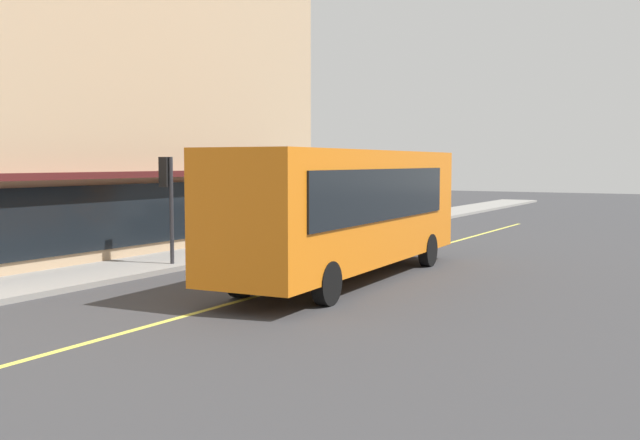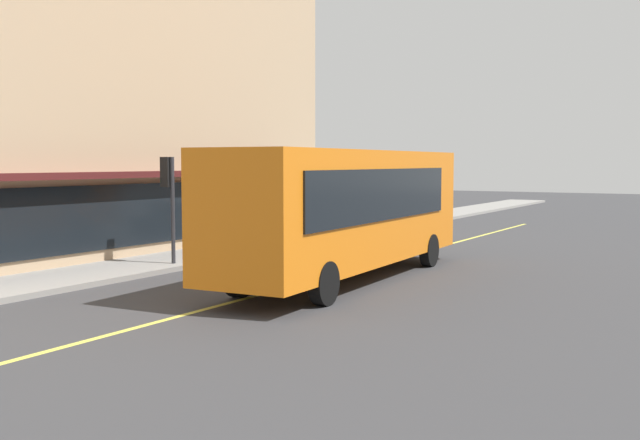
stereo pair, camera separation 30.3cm
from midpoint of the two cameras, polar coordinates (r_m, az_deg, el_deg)
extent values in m
plane|color=#38383A|center=(23.16, 4.20, -3.49)|extent=(120.00, 120.00, 0.00)
cube|color=gray|center=(26.14, -7.08, -2.44)|extent=(80.00, 2.83, 0.15)
cube|color=#D8D14C|center=(23.16, 4.20, -3.48)|extent=(36.00, 0.16, 0.01)
cube|color=tan|center=(28.60, -20.87, 12.19)|extent=(22.83, 9.57, 14.37)
cube|color=#4C1919|center=(24.62, -13.21, 3.42)|extent=(15.98, 0.70, 0.20)
cube|color=black|center=(24.83, -13.52, 0.41)|extent=(13.70, 0.08, 2.00)
cube|color=orange|center=(20.11, 2.48, 1.04)|extent=(11.11, 3.03, 3.00)
cube|color=black|center=(25.13, 7.76, 2.51)|extent=(0.22, 2.10, 1.80)
cube|color=black|center=(20.40, -1.11, 2.11)|extent=(8.79, 0.49, 1.32)
cube|color=black|center=(19.31, 5.52, 1.96)|extent=(8.79, 0.49, 1.32)
cube|color=#0CF259|center=(25.18, 7.83, 4.54)|extent=(0.17, 1.90, 0.36)
cube|color=#2D2D33|center=(25.33, 7.80, -1.13)|extent=(0.28, 2.40, 0.40)
cylinder|color=black|center=(23.90, 3.59, -2.03)|extent=(1.01, 0.35, 1.00)
cylinder|color=black|center=(23.08, 8.73, -2.30)|extent=(1.01, 0.35, 1.00)
cylinder|color=black|center=(17.75, -5.71, -4.30)|extent=(1.01, 0.35, 1.00)
cylinder|color=black|center=(16.63, 0.84, -4.87)|extent=(1.01, 0.35, 1.00)
cylinder|color=#2D2D33|center=(22.72, -10.82, 0.73)|extent=(0.12, 0.12, 3.20)
cube|color=black|center=(22.81, -11.24, 3.63)|extent=(0.30, 0.30, 0.90)
sphere|color=red|center=(22.92, -11.57, 4.30)|extent=(0.18, 0.18, 0.18)
sphere|color=orange|center=(22.92, -11.56, 3.63)|extent=(0.18, 0.18, 0.18)
sphere|color=green|center=(22.93, -11.55, 2.95)|extent=(0.18, 0.18, 0.18)
cube|color=black|center=(27.99, 2.13, -0.88)|extent=(4.39, 2.03, 0.75)
cube|color=black|center=(28.08, 2.26, 0.46)|extent=(2.49, 1.64, 0.55)
cylinder|color=black|center=(26.40, 2.43, -1.81)|extent=(0.65, 0.25, 0.64)
cylinder|color=black|center=(27.12, -0.72, -1.64)|extent=(0.65, 0.25, 0.64)
cylinder|color=black|center=(28.98, 4.79, -1.26)|extent=(0.65, 0.25, 0.64)
cylinder|color=black|center=(29.64, 1.86, -1.12)|extent=(0.65, 0.25, 0.64)
cylinder|color=black|center=(29.72, -3.88, -0.65)|extent=(0.18, 0.18, 0.82)
cylinder|color=#33388C|center=(29.67, -3.89, 0.76)|extent=(0.34, 0.34, 0.65)
sphere|color=tan|center=(29.64, -3.89, 1.61)|extent=(0.23, 0.23, 0.23)
camera|label=1|loc=(0.15, -89.58, 0.03)|focal=41.82mm
camera|label=2|loc=(0.15, 90.42, -0.03)|focal=41.82mm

